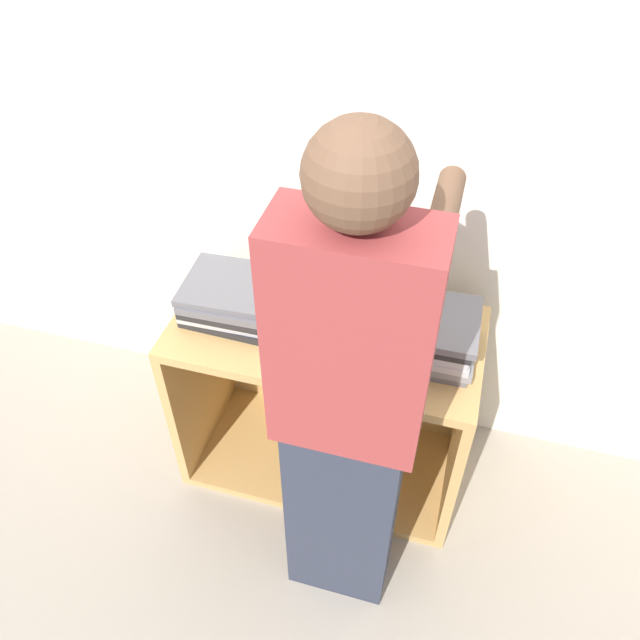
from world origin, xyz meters
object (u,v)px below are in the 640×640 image
laptop_open (331,307)px  person (348,416)px  laptop_stack_right (426,333)px  laptop_stack_left (233,298)px

laptop_open → person: bearing=-69.9°
laptop_open → person: 0.53m
laptop_stack_right → laptop_stack_left: bearing=179.6°
laptop_stack_left → person: 0.68m
person → laptop_stack_left: bearing=139.8°
laptop_stack_left → person: person is taller
laptop_stack_right → person: person is taller
laptop_stack_right → person: (-0.16, -0.43, 0.05)m
laptop_open → person: (0.18, -0.49, 0.07)m
laptop_open → laptop_stack_right: laptop_open is taller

